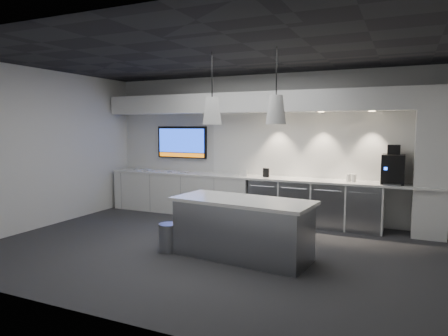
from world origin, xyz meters
The scene contains 27 objects.
floor centered at (0.00, 0.00, 0.00)m, with size 7.00×7.00×0.00m, color #2A2A2C.
ceiling centered at (0.00, 0.00, 3.00)m, with size 7.00×7.00×0.00m, color black.
wall_back centered at (0.00, 2.50, 1.50)m, with size 7.00×7.00×0.00m, color silver.
wall_front centered at (0.00, -2.50, 1.50)m, with size 7.00×7.00×0.00m, color silver.
wall_left centered at (-3.50, 0.00, 1.50)m, with size 7.00×7.00×0.00m, color silver.
back_counter centered at (0.00, 2.17, 0.88)m, with size 6.80×0.65×0.04m, color white.
left_base_cabinets centered at (-1.75, 2.17, 0.43)m, with size 3.30×0.63×0.86m, color white.
fridge_unit_a centered at (0.25, 2.17, 0.42)m, with size 0.60×0.61×0.85m, color gray.
fridge_unit_b centered at (0.88, 2.17, 0.42)m, with size 0.60×0.61×0.85m, color gray.
fridge_unit_c centered at (1.51, 2.17, 0.42)m, with size 0.60×0.61×0.85m, color gray.
fridge_unit_d centered at (2.14, 2.17, 0.42)m, with size 0.60×0.61×0.85m, color gray.
backsplash centered at (1.20, 2.48, 1.55)m, with size 4.60×0.03×1.30m, color white.
soffit centered at (0.00, 2.20, 2.40)m, with size 6.90×0.60×0.40m, color white.
column centered at (3.20, 2.20, 1.30)m, with size 0.55×0.55×2.60m, color white.
wall_tv centered at (-1.90, 2.45, 1.56)m, with size 1.25×0.07×0.72m.
island centered at (0.64, -0.17, 0.44)m, with size 2.13×1.08×0.87m.
bin centered at (-0.50, -0.38, 0.22)m, with size 0.31×0.31×0.43m, color gray.
coffee_machine centered at (2.59, 2.20, 1.19)m, with size 0.39×0.56×0.70m.
sign_black centered at (0.23, 2.16, 0.99)m, with size 0.14×0.02×0.18m, color black.
sign_white centered at (-0.23, 2.08, 0.97)m, with size 0.18×0.02×0.14m, color white.
cup_cluster centered at (1.89, 2.18, 0.97)m, with size 0.17×0.17×0.14m, color white, non-canonical shape.
tray_a centered at (-2.93, 2.16, 0.91)m, with size 0.16×0.16×0.03m, color #B3B3B3.
tray_b centered at (-2.59, 2.10, 0.91)m, with size 0.16×0.16×0.03m, color #B3B3B3.
tray_c centered at (-1.98, 2.15, 0.91)m, with size 0.16×0.16×0.03m, color #B3B3B3.
tray_d centered at (-1.66, 2.14, 0.91)m, with size 0.16×0.16×0.03m, color #B3B3B3.
pendant_left centered at (0.16, -0.17, 2.15)m, with size 0.28×0.28×1.10m.
pendant_right centered at (1.13, -0.17, 2.15)m, with size 0.28×0.28×1.10m.
Camera 1 is at (2.76, -5.49, 1.93)m, focal length 32.00 mm.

